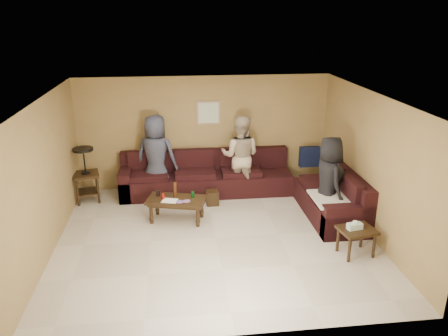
# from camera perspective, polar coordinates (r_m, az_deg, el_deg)

# --- Properties ---
(room) EXTENTS (5.60, 5.50, 2.50)m
(room) POSITION_cam_1_polar(r_m,az_deg,el_deg) (7.20, -1.19, 2.59)
(room) COLOR beige
(room) RESTS_ON ground
(sectional_sofa) EXTENTS (4.65, 2.90, 0.97)m
(sectional_sofa) POSITION_cam_1_polar(r_m,az_deg,el_deg) (9.17, 3.02, -2.41)
(sectional_sofa) COLOR black
(sectional_sofa) RESTS_ON ground
(coffee_table) EXTENTS (1.19, 0.80, 0.73)m
(coffee_table) POSITION_cam_1_polar(r_m,az_deg,el_deg) (8.34, -6.24, -4.40)
(coffee_table) COLOR black
(coffee_table) RESTS_ON ground
(end_table_left) EXTENTS (0.61, 0.61, 1.17)m
(end_table_left) POSITION_cam_1_polar(r_m,az_deg,el_deg) (9.49, -17.61, -0.72)
(end_table_left) COLOR black
(end_table_left) RESTS_ON ground
(side_table_right) EXTENTS (0.64, 0.56, 0.61)m
(side_table_right) POSITION_cam_1_polar(r_m,az_deg,el_deg) (7.49, 16.92, -8.04)
(side_table_right) COLOR black
(side_table_right) RESTS_ON ground
(waste_bin) EXTENTS (0.26, 0.26, 0.30)m
(waste_bin) POSITION_cam_1_polar(r_m,az_deg,el_deg) (9.06, -1.56, -3.88)
(waste_bin) COLOR black
(waste_bin) RESTS_ON ground
(wall_art) EXTENTS (0.52, 0.04, 0.52)m
(wall_art) POSITION_cam_1_polar(r_m,az_deg,el_deg) (9.58, -2.04, 7.21)
(wall_art) COLOR #A18365
(wall_art) RESTS_ON ground
(person_left) EXTENTS (1.00, 0.79, 1.79)m
(person_left) POSITION_cam_1_polar(r_m,az_deg,el_deg) (9.34, -8.85, 1.51)
(person_left) COLOR #323646
(person_left) RESTS_ON ground
(person_middle) EXTENTS (1.01, 0.89, 1.75)m
(person_middle) POSITION_cam_1_polar(r_m,az_deg,el_deg) (9.33, 2.14, 1.61)
(person_middle) COLOR tan
(person_middle) RESTS_ON ground
(person_right) EXTENTS (0.61, 0.87, 1.67)m
(person_right) POSITION_cam_1_polar(r_m,az_deg,el_deg) (8.31, 13.48, -1.58)
(person_right) COLOR black
(person_right) RESTS_ON ground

